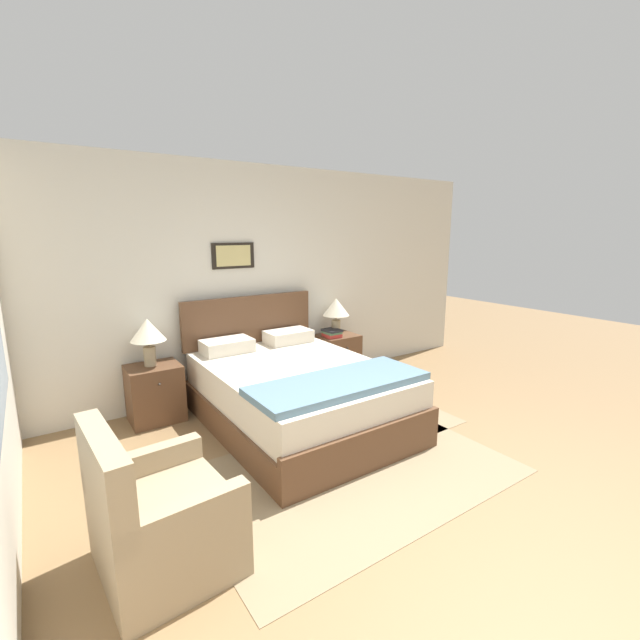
{
  "coord_description": "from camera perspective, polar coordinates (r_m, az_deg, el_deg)",
  "views": [
    {
      "loc": [
        -2.05,
        -1.34,
        1.86
      ],
      "look_at": [
        0.04,
        1.74,
        1.09
      ],
      "focal_mm": 24.0,
      "sensor_mm": 36.0,
      "label": 1
    }
  ],
  "objects": [
    {
      "name": "ground_plane",
      "position": [
        3.08,
        19.95,
        -26.24
      ],
      "size": [
        16.0,
        16.0,
        0.0
      ],
      "primitive_type": "plane",
      "color": "olive"
    },
    {
      "name": "wall_back",
      "position": [
        5.0,
        -9.83,
        5.16
      ],
      "size": [
        6.96,
        0.09,
        2.6
      ],
      "color": "beige",
      "rests_on": "ground_plane"
    },
    {
      "name": "area_rug_main",
      "position": [
        3.58,
        4.47,
        -19.53
      ],
      "size": [
        2.44,
        1.62,
        0.01
      ],
      "color": "#897556",
      "rests_on": "ground_plane"
    },
    {
      "name": "area_rug_bedside",
      "position": [
        4.73,
        9.99,
        -11.58
      ],
      "size": [
        0.75,
        1.26,
        0.01
      ],
      "color": "#897556",
      "rests_on": "ground_plane"
    },
    {
      "name": "bed",
      "position": [
        4.23,
        -3.16,
        -9.56
      ],
      "size": [
        1.56,
        2.15,
        1.14
      ],
      "color": "brown",
      "rests_on": "ground_plane"
    },
    {
      "name": "armchair",
      "position": [
        2.76,
        -20.74,
        -23.68
      ],
      "size": [
        0.73,
        0.79,
        0.88
      ],
      "rotation": [
        0.0,
        0.0,
        -1.5
      ],
      "color": "#998466",
      "rests_on": "ground_plane"
    },
    {
      "name": "nightstand_near_window",
      "position": [
        4.61,
        -21.14,
        -9.08
      ],
      "size": [
        0.5,
        0.44,
        0.57
      ],
      "color": "brown",
      "rests_on": "ground_plane"
    },
    {
      "name": "nightstand_by_door",
      "position": [
        5.51,
        2.28,
        -4.87
      ],
      "size": [
        0.5,
        0.44,
        0.57
      ],
      "color": "brown",
      "rests_on": "ground_plane"
    },
    {
      "name": "table_lamp_near_window",
      "position": [
        4.45,
        -21.97,
        -1.54
      ],
      "size": [
        0.33,
        0.33,
        0.47
      ],
      "color": "gray",
      "rests_on": "nightstand_near_window"
    },
    {
      "name": "table_lamp_by_door",
      "position": [
        5.38,
        2.16,
        1.5
      ],
      "size": [
        0.33,
        0.33,
        0.47
      ],
      "color": "gray",
      "rests_on": "nightstand_by_door"
    },
    {
      "name": "book_thick_bottom",
      "position": [
        5.34,
        1.6,
        -2.03
      ],
      "size": [
        0.2,
        0.23,
        0.04
      ],
      "rotation": [
        0.0,
        0.0,
        -0.11
      ],
      "color": "#B7332D",
      "rests_on": "nightstand_by_door"
    },
    {
      "name": "book_hardcover_middle",
      "position": [
        5.33,
        1.61,
        -1.66
      ],
      "size": [
        0.18,
        0.2,
        0.03
      ],
      "rotation": [
        0.0,
        0.0,
        -0.01
      ],
      "color": "#4C7551",
      "rests_on": "book_thick_bottom"
    },
    {
      "name": "book_novel_upper",
      "position": [
        5.32,
        1.61,
        -1.38
      ],
      "size": [
        0.2,
        0.23,
        0.03
      ],
      "rotation": [
        0.0,
        0.0,
        0.06
      ],
      "color": "#232328",
      "rests_on": "book_hardcover_middle"
    }
  ]
}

